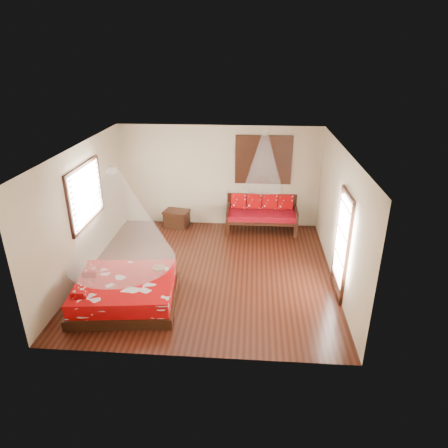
% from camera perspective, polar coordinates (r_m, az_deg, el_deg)
% --- Properties ---
extents(room, '(5.54, 5.54, 2.84)m').
position_cam_1_polar(room, '(8.49, -2.28, 1.41)').
color(room, black).
rests_on(room, ground).
extents(bed, '(2.12, 1.96, 0.63)m').
position_cam_1_polar(bed, '(8.18, -13.97, -9.36)').
color(bed, black).
rests_on(bed, floor).
extents(daybed, '(1.92, 0.86, 0.97)m').
position_cam_1_polar(daybed, '(10.99, 5.41, 1.69)').
color(daybed, black).
rests_on(daybed, floor).
extents(storage_chest, '(0.77, 0.63, 0.47)m').
position_cam_1_polar(storage_chest, '(11.35, -6.79, 0.81)').
color(storage_chest, black).
rests_on(storage_chest, floor).
extents(shutter_panel, '(1.52, 0.06, 1.32)m').
position_cam_1_polar(shutter_panel, '(10.87, 5.67, 9.09)').
color(shutter_panel, black).
rests_on(shutter_panel, wall_back).
extents(window_left, '(0.10, 1.74, 1.34)m').
position_cam_1_polar(window_left, '(9.26, -19.11, 3.99)').
color(window_left, black).
rests_on(window_left, wall_left).
extents(glazed_door, '(0.08, 1.02, 2.16)m').
position_cam_1_polar(glazed_door, '(8.23, 16.44, -2.90)').
color(glazed_door, black).
rests_on(glazed_door, floor).
extents(wine_tray, '(0.27, 0.27, 0.22)m').
position_cam_1_polar(wine_tray, '(8.30, -9.36, -5.91)').
color(wine_tray, brown).
rests_on(wine_tray, bed).
extents(mosquito_net_main, '(2.01, 2.01, 1.80)m').
position_cam_1_polar(mosquito_net_main, '(7.45, -15.05, 1.04)').
color(mosquito_net_main, white).
rests_on(mosquito_net_main, ceiling).
extents(mosquito_net_daybed, '(1.02, 1.02, 1.50)m').
position_cam_1_polar(mosquito_net_daybed, '(10.39, 5.73, 8.98)').
color(mosquito_net_daybed, white).
rests_on(mosquito_net_daybed, ceiling).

